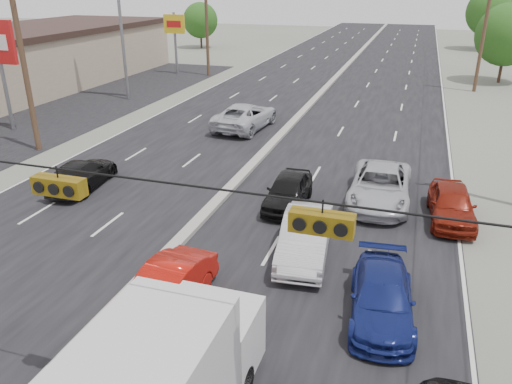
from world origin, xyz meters
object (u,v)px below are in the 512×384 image
utility_pole_right_c (484,30)px  queue_car_d (382,298)px  pole_sign_far (175,29)px  utility_pole_left_b (23,59)px  red_sedan (166,289)px  queue_car_b (305,237)px  oncoming_far (245,116)px  queue_car_e (452,204)px  oncoming_near (82,174)px  utility_pole_left_c (207,23)px  tree_right_mid (507,35)px  tree_right_far (491,12)px  queue_car_a (288,191)px  queue_car_c (380,186)px

utility_pole_right_c → queue_car_d: 35.31m
pole_sign_far → utility_pole_left_b: bearing=-82.0°
utility_pole_left_b → red_sedan: (13.90, -11.22, -4.43)m
queue_car_b → oncoming_far: oncoming_far is taller
queue_car_e → oncoming_near: (-16.30, -1.54, -0.06)m
utility_pole_left_c → utility_pole_left_b: bearing=-90.0°
queue_car_d → utility_pole_right_c: bearing=76.1°
utility_pole_left_b → tree_right_mid: bearing=47.5°
queue_car_b → oncoming_near: 11.72m
utility_pole_left_c → tree_right_mid: size_ratio=1.40×
utility_pole_right_c → tree_right_mid: utility_pole_right_c is taller
queue_car_b → oncoming_far: size_ratio=0.78×
tree_right_far → red_sedan: tree_right_far is taller
queue_car_a → utility_pole_right_c: bearing=69.7°
utility_pole_left_b → queue_car_e: (22.10, -2.41, -4.40)m
utility_pole_left_b → utility_pole_left_c: 25.00m
utility_pole_left_c → tree_right_far: size_ratio=1.23×
pole_sign_far → tree_right_far: 43.87m
utility_pole_left_b → oncoming_far: (9.82, 7.85, -4.29)m
red_sedan → queue_car_a: queue_car_a is taller
pole_sign_far → queue_car_a: bearing=-55.9°
queue_car_e → tree_right_far: bearing=80.1°
queue_car_b → queue_car_c: (2.08, 5.52, 0.01)m
utility_pole_left_b → oncoming_far: bearing=38.6°
tree_right_far → oncoming_near: bearing=-111.1°
tree_right_mid → queue_car_e: 33.06m
utility_pole_right_c → tree_right_mid: 5.64m
tree_right_mid → tree_right_far: bearing=87.7°
utility_pole_left_b → queue_car_e: size_ratio=2.39×
pole_sign_far → queue_car_b: size_ratio=1.32×
utility_pole_left_c → queue_car_c: (19.20, -26.46, -4.35)m
tree_right_mid → queue_car_d: size_ratio=1.64×
utility_pole_left_c → queue_car_a: (15.50, -28.05, -4.41)m
utility_pole_left_b → tree_right_far: (28.50, 55.00, -0.15)m
queue_car_a → queue_car_b: (1.62, -3.93, 0.06)m
utility_pole_left_c → oncoming_near: 29.86m
tree_right_mid → oncoming_far: (-17.68, -22.15, -3.52)m
utility_pole_left_b → queue_car_c: (19.20, -1.46, -4.35)m
utility_pole_left_b → utility_pole_right_c: size_ratio=1.00×
oncoming_near → oncoming_far: 12.47m
utility_pole_right_c → queue_car_e: (-2.90, -27.41, -4.40)m
tree_right_far → red_sedan: 67.94m
queue_car_c → queue_car_d: (0.76, -8.20, -0.13)m
queue_car_d → queue_car_e: queue_car_e is taller
queue_car_e → queue_car_b: bearing=-141.0°
utility_pole_left_b → oncoming_near: bearing=-34.3°
utility_pole_left_c → queue_car_b: utility_pole_left_c is taller
utility_pole_left_b → red_sedan: 18.40m
tree_right_far → queue_car_c: tree_right_far is taller
pole_sign_far → utility_pole_right_c: bearing=0.0°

